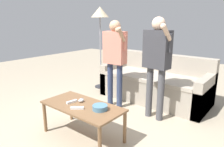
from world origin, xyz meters
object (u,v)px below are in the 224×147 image
at_px(couch, 155,84).
at_px(coffee_table, 82,109).
at_px(game_remote_wand_near, 77,108).
at_px(game_remote_wand_far, 72,102).
at_px(player_right, 157,57).
at_px(player_left, 115,54).
at_px(floor_lamp, 100,17).
at_px(snack_bowl, 100,108).
at_px(game_remote_nunchuk, 81,100).

distance_m(couch, coffee_table, 1.84).
relative_size(game_remote_wand_near, game_remote_wand_far, 0.96).
bearing_deg(player_right, couch, 116.77).
xyz_separation_m(player_left, game_remote_wand_far, (0.14, -1.09, -0.48)).
height_order(couch, floor_lamp, floor_lamp).
distance_m(snack_bowl, player_right, 1.18).
bearing_deg(game_remote_wand_near, coffee_table, 107.86).
bearing_deg(coffee_table, game_remote_wand_near, -72.14).
bearing_deg(coffee_table, couch, 87.33).
bearing_deg(player_right, coffee_table, -113.01).
bearing_deg(game_remote_wand_near, player_left, 106.22).
bearing_deg(couch, player_left, -116.73).
height_order(game_remote_nunchuk, player_right, player_right).
bearing_deg(floor_lamp, couch, 4.86).
xyz_separation_m(player_right, player_left, (-0.77, -0.03, -0.03)).
bearing_deg(game_remote_wand_far, game_remote_wand_near, -24.00).
bearing_deg(snack_bowl, game_remote_wand_far, -170.72).
relative_size(coffee_table, game_remote_wand_near, 7.35).
height_order(player_right, game_remote_wand_far, player_right).
relative_size(coffee_table, player_right, 0.70).
height_order(couch, player_right, player_right).
relative_size(player_left, game_remote_wand_far, 9.76).
relative_size(couch, game_remote_wand_far, 13.01).
relative_size(coffee_table, game_remote_nunchuk, 12.29).
distance_m(couch, player_right, 1.07).
distance_m(coffee_table, player_right, 1.31).
bearing_deg(game_remote_nunchuk, coffee_table, -36.92).
distance_m(player_left, game_remote_wand_near, 1.32).
distance_m(coffee_table, game_remote_wand_far, 0.18).
relative_size(game_remote_nunchuk, game_remote_wand_far, 0.57).
relative_size(snack_bowl, game_remote_nunchuk, 2.09).
relative_size(floor_lamp, player_right, 1.14).
xyz_separation_m(player_right, game_remote_wand_far, (-0.62, -1.12, -0.51)).
bearing_deg(game_remote_nunchuk, game_remote_wand_near, -56.23).
xyz_separation_m(snack_bowl, floor_lamp, (-1.50, 1.68, 1.08)).
xyz_separation_m(player_right, game_remote_wand_near, (-0.42, -1.21, -0.51)).
xyz_separation_m(snack_bowl, game_remote_wand_near, (-0.23, -0.16, -0.01)).
xyz_separation_m(game_remote_wand_near, game_remote_wand_far, (-0.20, 0.09, 0.00)).
height_order(game_remote_nunchuk, player_left, player_left).
relative_size(snack_bowl, floor_lamp, 0.10).
bearing_deg(coffee_table, game_remote_wand_far, -168.09).
bearing_deg(player_right, floor_lamp, 159.42).
xyz_separation_m(couch, floor_lamp, (-1.31, -0.11, 1.26)).
xyz_separation_m(snack_bowl, player_left, (-0.58, 1.02, 0.46)).
height_order(snack_bowl, floor_lamp, floor_lamp).
height_order(game_remote_nunchuk, floor_lamp, floor_lamp).
bearing_deg(game_remote_wand_near, game_remote_nunchuk, 123.77).
relative_size(player_left, game_remote_wand_near, 10.18).
height_order(game_remote_nunchuk, game_remote_wand_far, game_remote_nunchuk).
distance_m(coffee_table, game_remote_wand_near, 0.15).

